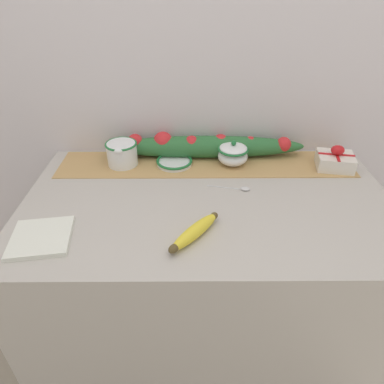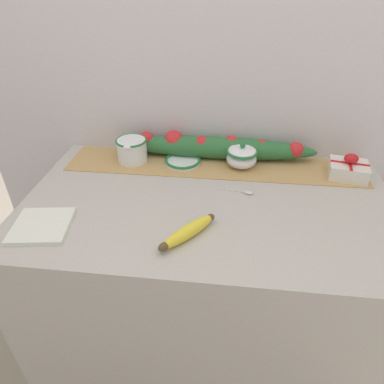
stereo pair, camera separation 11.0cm
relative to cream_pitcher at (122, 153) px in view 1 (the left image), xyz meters
The scene contains 12 objects.
ground_plane 1.03m from the cream_pitcher, 36.82° to the right, with size 12.00×12.00×0.00m, color gray.
countertop 0.64m from the cream_pitcher, 36.82° to the right, with size 1.25×0.72×0.89m, color #B7B2AD.
back_wall 0.44m from the cream_pitcher, 22.66° to the left, with size 2.05×0.04×2.40m, color silver.
table_runner 0.33m from the cream_pitcher, ahead, with size 1.15×0.21×0.00m, color tan.
cream_pitcher is the anchor object (origin of this frame).
sugar_bowl 0.43m from the cream_pitcher, ahead, with size 0.12×0.12×0.10m.
small_dish 0.21m from the cream_pitcher, ahead, with size 0.14×0.14×0.02m.
banana 0.52m from the cream_pitcher, 57.47° to the right, with size 0.16×0.18×0.04m.
spoon 0.49m from the cream_pitcher, 22.38° to the right, with size 0.15×0.04×0.01m.
napkin_stack 0.48m from the cream_pitcher, 110.27° to the right, with size 0.17×0.17×0.01m, color white.
gift_box 0.83m from the cream_pitcher, ahead, with size 0.15×0.14×0.09m.
poinsettia_garland 0.33m from the cream_pitcher, 11.27° to the left, with size 0.81×0.10×0.10m.
Camera 1 is at (-0.06, -0.95, 1.55)m, focal length 32.00 mm.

